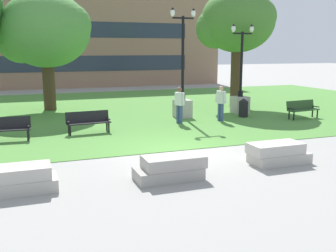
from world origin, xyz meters
TOP-DOWN VIEW (x-y plane):
  - ground_plane at (0.00, 0.00)m, footprint 140.00×140.00m
  - grass_lawn at (0.00, 10.00)m, footprint 40.00×20.00m
  - concrete_block_center at (-5.07, -2.29)m, footprint 1.80×0.90m
  - concrete_block_left at (-1.21, -2.69)m, footprint 1.88×0.90m
  - concrete_block_right at (2.41, -2.40)m, footprint 1.88×0.90m
  - park_bench_near_left at (-2.37, 4.01)m, footprint 1.83×0.64m
  - park_bench_near_right at (-5.54, 3.66)m, footprint 1.84×0.68m
  - park_bench_far_left at (8.32, 3.86)m, footprint 1.85×0.74m
  - lamp_post_left at (6.28, 6.48)m, footprint 1.32×0.80m
  - lamp_post_right at (2.76, 6.21)m, footprint 1.32×0.80m
  - tree_near_right at (7.35, 9.00)m, footprint 4.62×4.40m
  - tree_near_left at (-3.50, 11.23)m, footprint 5.15×4.90m
  - trash_bin at (5.78, 5.28)m, footprint 0.49×0.49m
  - person_bystander_near_lawn at (4.11, 4.61)m, footprint 0.34×0.79m
  - person_bystander_far_lawn at (2.00, 4.73)m, footprint 0.38×0.64m
  - building_facade_distant at (-0.69, 24.50)m, footprint 29.15×1.03m

SIDE VIEW (x-z plane):
  - ground_plane at x=0.00m, z-range 0.00..0.00m
  - grass_lawn at x=0.00m, z-range 0.00..0.02m
  - concrete_block_center at x=-5.07m, z-range -0.01..0.63m
  - concrete_block_left at x=-1.21m, z-range -0.01..0.63m
  - concrete_block_right at x=2.41m, z-range -0.01..0.63m
  - trash_bin at x=5.78m, z-range 0.02..0.98m
  - park_bench_near_left at x=-2.37m, z-range 0.09..0.99m
  - park_bench_near_right at x=-5.54m, z-range 0.09..0.99m
  - park_bench_far_left at x=8.32m, z-range 0.09..0.99m
  - person_bystander_far_lawn at x=2.00m, z-range 0.13..1.84m
  - person_bystander_near_lawn at x=4.11m, z-range 0.13..1.84m
  - lamp_post_left at x=6.28m, z-range -1.39..3.37m
  - lamp_post_right at x=2.76m, z-range -1.61..3.83m
  - tree_near_left at x=-3.50m, z-range 1.15..7.73m
  - building_facade_distant at x=-0.69m, z-range -0.01..9.27m
  - tree_near_right at x=7.35m, z-range 1.55..8.53m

